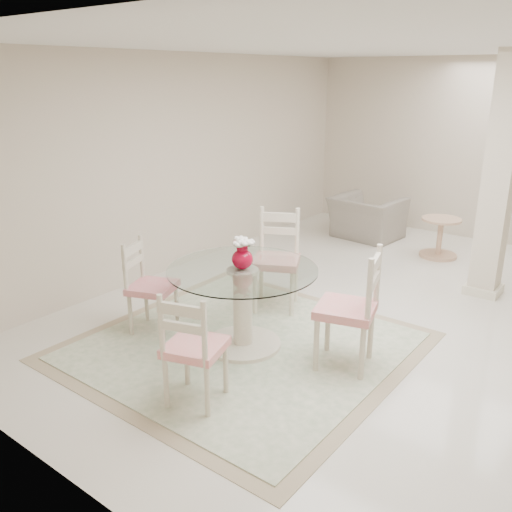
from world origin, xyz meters
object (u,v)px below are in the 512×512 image
Objects in this scene: column at (499,179)px; red_vase at (242,253)px; dining_table at (243,308)px; dining_chair_south at (191,341)px; recliner_taupe at (367,218)px; dining_chair_north at (277,252)px; dining_chair_west at (146,279)px; side_table at (439,239)px; dining_chair_east at (355,301)px.

red_vase is (-1.40, -2.76, -0.42)m from column.
column is 3.23m from dining_table.
recliner_taupe is at bearing -95.88° from dining_chair_south.
dining_chair_west is at bearing -145.08° from dining_chair_north.
recliner_taupe is at bearing 169.65° from side_table.
dining_chair_east is 4.06m from recliner_taupe.
dining_chair_south is at bearing -100.47° from dining_chair_north.
dining_chair_north is at bearing -133.85° from dining_chair_east.
dining_chair_west is 1.44m from dining_chair_south.
dining_table reaches higher than recliner_taupe.
recliner_taupe is (-0.73, 3.97, -0.61)m from red_vase.
dining_chair_east is at bearing 16.61° from dining_table.
red_vase is at bearing 105.52° from recliner_taupe.
side_table is at bearing 174.75° from recliner_taupe.
red_vase is at bearing -90.97° from dining_chair_south.
dining_chair_south reaches higher than side_table.
dining_chair_north reaches higher than recliner_taupe.
dining_table is 1.14× the size of dining_chair_north.
dining_chair_south is (-0.69, -1.27, -0.08)m from dining_chair_east.
side_table is (0.21, 4.71, -0.30)m from dining_chair_south.
dining_chair_south is (-1.11, -3.73, -0.80)m from column.
side_table is at bearing 171.98° from dining_chair_east.
dining_chair_west is at bearing -163.02° from dining_table.
dining_chair_north is at bearing 107.63° from red_vase.
recliner_taupe is (-1.71, 3.67, -0.31)m from dining_chair_east.
dining_chair_east is at bearing -136.13° from dining_chair_south.
side_table is (0.81, 2.76, -0.37)m from dining_chair_north.
dining_chair_south reaches higher than recliner_taupe.
dining_chair_south is (0.60, -1.95, -0.07)m from dining_chair_north.
dining_chair_west is (-1.96, -0.59, -0.09)m from dining_chair_east.
dining_chair_south is at bearing -106.53° from column.
recliner_taupe is (-0.73, 3.96, -0.08)m from dining_table.
recliner_taupe is (-1.02, 4.94, -0.23)m from dining_chair_south.
red_vase is 0.53× the size of side_table.
dining_chair_south is at bearing -73.28° from dining_table.
red_vase reaches higher than dining_chair_west.
side_table is (0.51, 3.74, -0.14)m from dining_table.
dining_chair_north reaches higher than dining_chair_west.
recliner_taupe is 1.79× the size of side_table.
dining_chair_north is 2.90m from side_table.
dining_chair_east is at bearing -55.49° from dining_chair_north.
dining_chair_south is at bearing -73.44° from red_vase.
recliner_taupe is at bearing 100.38° from dining_table.
column is 2.26× the size of dining_chair_east.
dining_chair_east is 1.00× the size of dining_chair_north.
dining_chair_east is at bearing -82.08° from side_table.
dining_table is at bearing -89.33° from dining_chair_east.
recliner_taupe is at bearing -170.95° from dining_chair_east.
red_vase is 4.08m from recliner_taupe.
dining_chair_east is 2.15× the size of side_table.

